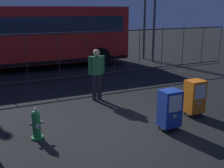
% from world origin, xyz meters
% --- Properties ---
extents(ground_plane, '(60.00, 60.00, 0.00)m').
position_xyz_m(ground_plane, '(0.00, 0.00, 0.00)').
color(ground_plane, black).
extents(fire_hydrant, '(0.33, 0.31, 0.75)m').
position_xyz_m(fire_hydrant, '(-1.89, 0.61, 0.35)').
color(fire_hydrant, '#1E7238').
rests_on(fire_hydrant, ground_plane).
extents(newspaper_box_primary, '(0.48, 0.42, 1.02)m').
position_xyz_m(newspaper_box_primary, '(1.13, -0.31, 0.57)').
color(newspaper_box_primary, black).
rests_on(newspaper_box_primary, ground_plane).
extents(newspaper_box_secondary, '(0.48, 0.42, 1.02)m').
position_xyz_m(newspaper_box_secondary, '(2.32, 0.15, 0.57)').
color(newspaper_box_secondary, black).
rests_on(newspaper_box_secondary, ground_plane).
extents(pedestrian, '(0.55, 0.22, 1.67)m').
position_xyz_m(pedestrian, '(0.42, 2.60, 0.95)').
color(pedestrian, black).
rests_on(pedestrian, ground_plane).
extents(fence_barrier, '(18.03, 0.04, 2.00)m').
position_xyz_m(fence_barrier, '(-0.00, 5.66, 1.02)').
color(fence_barrier, '#2D2D33').
rests_on(fence_barrier, ground_plane).
extents(bus_near, '(10.54, 2.93, 3.00)m').
position_xyz_m(bus_near, '(-1.06, 8.66, 1.71)').
color(bus_near, red).
rests_on(bus_near, ground_plane).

